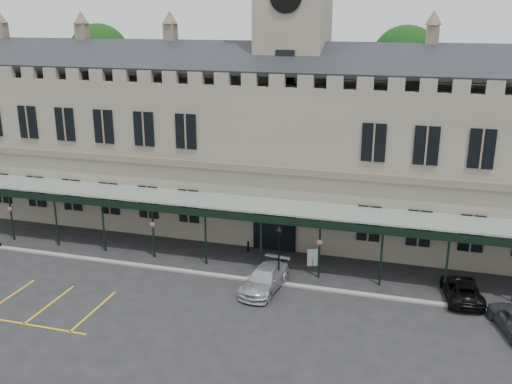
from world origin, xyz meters
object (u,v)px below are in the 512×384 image
(car_taxi, at_px, (265,279))
(car_van, at_px, (462,289))
(station_building, at_px, (291,151))
(sign_board, at_px, (312,258))
(clock_tower, at_px, (293,65))
(lamp_post_mid, at_px, (279,251))

(car_taxi, relative_size, car_van, 1.10)
(station_building, height_order, sign_board, station_building)
(clock_tower, bearing_deg, sign_board, -65.35)
(station_building, height_order, car_taxi, station_building)
(sign_board, bearing_deg, car_van, -31.45)
(station_building, xyz_separation_m, car_van, (13.00, -9.18, -5.84))
(lamp_post_mid, bearing_deg, sign_board, 68.52)
(station_building, distance_m, clock_tower, 6.64)
(car_taxi, bearing_deg, station_building, 101.97)
(car_van, bearing_deg, clock_tower, -43.48)
(station_building, relative_size, car_van, 13.32)
(station_building, distance_m, sign_board, 9.69)
(clock_tower, xyz_separation_m, car_van, (13.00, -9.26, -12.49))
(clock_tower, bearing_deg, car_van, -35.48)
(station_building, relative_size, lamp_post_mid, 14.39)
(lamp_post_mid, relative_size, car_taxi, 0.84)
(clock_tower, xyz_separation_m, car_taxi, (1.00, -11.45, -12.39))
(station_building, height_order, car_van, station_building)
(car_van, bearing_deg, station_building, -43.23)
(car_taxi, bearing_deg, clock_tower, 101.93)
(station_building, bearing_deg, clock_tower, 90.00)
(clock_tower, bearing_deg, station_building, -90.00)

